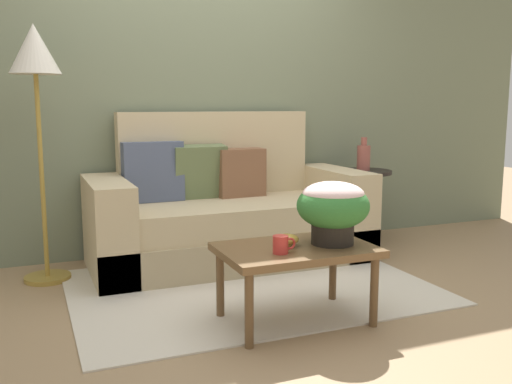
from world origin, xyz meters
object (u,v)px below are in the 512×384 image
object	(u,v)px
coffee_mug	(281,245)
snack_bowl	(287,239)
coffee_table	(296,256)
side_table	(364,193)
couch	(226,216)
table_vase	(364,157)
floor_lamp	(36,71)
potted_plant	(333,206)

from	to	relation	value
coffee_mug	snack_bowl	bearing A→B (deg)	53.53
coffee_table	side_table	xyz separation A→B (m)	(1.31, 1.37, 0.06)
couch	table_vase	bearing A→B (deg)	3.80
coffee_mug	side_table	bearing A→B (deg)	45.42
couch	coffee_table	xyz separation A→B (m)	(-0.06, -1.28, 0.03)
side_table	coffee_mug	size ratio (longest dim) A/B	5.03
coffee_table	floor_lamp	xyz separation A→B (m)	(-1.20, 1.28, 1.00)
coffee_table	table_vase	distance (m)	1.92
couch	snack_bowl	world-z (taller)	couch
coffee_mug	table_vase	size ratio (longest dim) A/B	0.45
coffee_table	coffee_mug	size ratio (longest dim) A/B	6.61
side_table	snack_bowl	distance (m)	1.90
coffee_table	potted_plant	world-z (taller)	potted_plant
potted_plant	side_table	bearing A→B (deg)	51.48
floor_lamp	snack_bowl	xyz separation A→B (m)	(1.16, -1.26, -0.91)
couch	table_vase	size ratio (longest dim) A/B	7.35
potted_plant	table_vase	size ratio (longest dim) A/B	1.42
potted_plant	coffee_mug	distance (m)	0.38
couch	coffee_mug	world-z (taller)	couch
coffee_table	potted_plant	distance (m)	0.33
coffee_table	snack_bowl	distance (m)	0.10
table_vase	potted_plant	bearing A→B (deg)	-128.18
side_table	coffee_mug	bearing A→B (deg)	-134.58
floor_lamp	couch	bearing A→B (deg)	-0.02
coffee_table	side_table	distance (m)	1.89
coffee_table	floor_lamp	world-z (taller)	floor_lamp
side_table	snack_bowl	world-z (taller)	side_table
coffee_mug	potted_plant	bearing A→B (deg)	12.68
side_table	table_vase	distance (m)	0.30
side_table	table_vase	size ratio (longest dim) A/B	2.25
snack_bowl	table_vase	size ratio (longest dim) A/B	0.45
couch	potted_plant	size ratio (longest dim) A/B	5.18
side_table	coffee_mug	distance (m)	2.06
couch	table_vase	distance (m)	1.30
coffee_mug	couch	bearing A→B (deg)	81.98
couch	potted_plant	xyz separation A→B (m)	(0.14, -1.31, 0.29)
coffee_table	floor_lamp	bearing A→B (deg)	133.14
floor_lamp	table_vase	xyz separation A→B (m)	(2.50, 0.08, -0.64)
side_table	coffee_table	bearing A→B (deg)	-133.83
coffee_table	potted_plant	bearing A→B (deg)	-6.35
couch	side_table	size ratio (longest dim) A/B	3.27
side_table	floor_lamp	xyz separation A→B (m)	(-2.51, -0.08, 0.94)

